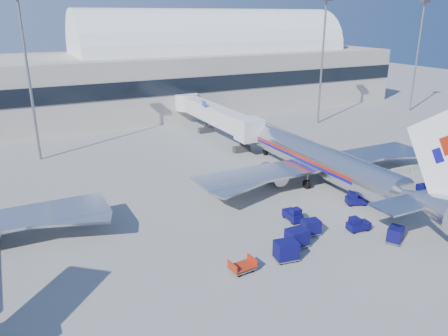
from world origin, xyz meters
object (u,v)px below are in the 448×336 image
barrier_near (382,175)px  jetbridge_near (211,113)px  tug_lead (358,224)px  cart_train_b (297,238)px  mast_far_east (419,40)px  cart_solo_near (395,234)px  mast_east (323,43)px  cart_solo_far (425,191)px  cart_open_red (242,267)px  barrier_mid (400,171)px  mast_west (25,54)px  tug_right (356,199)px  tug_left (293,215)px  cart_train_c (286,250)px  barrier_far (418,167)px  airliner_main (320,160)px  cart_train_a (311,227)px

barrier_near → jetbridge_near: bearing=109.9°
tug_lead → cart_train_b: cart_train_b is taller
mast_far_east → cart_solo_near: mast_far_east is taller
mast_east → cart_solo_far: bearing=-109.6°
cart_open_red → barrier_mid: bearing=15.0°
mast_west → tug_right: size_ratio=9.05×
mast_east → tug_right: mast_east is taller
tug_left → cart_train_c: cart_train_c is taller
mast_far_east → tug_right: bearing=-144.4°
mast_far_east → barrier_far: (-30.40, -28.00, -14.34)m
cart_train_b → barrier_near: bearing=23.3°
airliner_main → cart_solo_far: bearing=-51.4°
mast_east → jetbridge_near: bearing=177.9°
mast_east → cart_open_red: 56.28m
barrier_far → cart_train_c: cart_train_c is taller
tug_right → cart_train_a: bearing=-136.6°
cart_train_c → mast_east: bearing=57.4°
airliner_main → tug_left: airliner_main is taller
cart_open_red → mast_west: bearing=102.0°
airliner_main → cart_solo_near: size_ratio=17.96×
barrier_near → cart_solo_far: cart_solo_far is taller
mast_far_east → cart_solo_far: size_ratio=11.31×
barrier_near → cart_train_b: cart_train_b is taller
cart_open_red → barrier_near: bearing=17.3°
tug_lead → cart_train_a: 4.73m
tug_lead → cart_train_b: (-7.08, 0.08, 0.27)m
mast_east → mast_far_east: 25.00m
cart_train_c → mast_far_east: bearing=42.0°
mast_east → cart_train_c: bearing=-131.3°
mast_far_east → cart_open_red: mast_far_east is taller
jetbridge_near → mast_east: mast_east is taller
tug_lead → cart_open_red: size_ratio=1.08×
jetbridge_near → tug_lead: 38.51m
barrier_mid → cart_solo_far: size_ratio=1.50×
airliner_main → barrier_mid: bearing=-12.5°
cart_open_red → airliner_main: bearing=31.0°
barrier_near → cart_train_c: 24.63m
tug_right → cart_solo_far: bearing=7.4°
tug_lead → cart_solo_far: cart_solo_far is taller
jetbridge_near → cart_solo_near: 41.71m
tug_right → cart_train_b: (-11.21, -4.67, 0.25)m
cart_train_a → mast_west: bearing=129.0°
mast_far_east → barrier_far: 43.75m
barrier_mid → cart_train_c: (-25.42, -10.82, 0.48)m
tug_left → cart_train_a: bearing=178.6°
cart_solo_far → tug_left: bearing=-179.8°
cart_train_a → cart_solo_far: size_ratio=0.94×
airliner_main → cart_train_a: bearing=-131.6°
cart_open_red → mast_east: bearing=40.4°
mast_east → mast_far_east: (25.00, 0.00, 0.00)m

